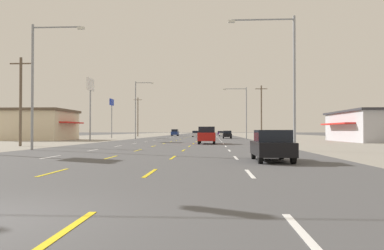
# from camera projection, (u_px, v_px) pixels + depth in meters

# --- Properties ---
(ground_plane) EXTENTS (572.00, 572.00, 0.00)m
(ground_plane) POSITION_uv_depth(u_px,v_px,m) (192.00, 138.00, 71.89)
(ground_plane) COLOR #4C4C4F
(lot_apron_left) EXTENTS (28.00, 440.00, 0.01)m
(lot_apron_left) POSITION_uv_depth(u_px,v_px,m) (69.00, 138.00, 73.25)
(lot_apron_left) COLOR gray
(lot_apron_left) RESTS_ON ground
(lot_apron_right) EXTENTS (28.00, 440.00, 0.01)m
(lot_apron_right) POSITION_uv_depth(u_px,v_px,m) (320.00, 139.00, 70.53)
(lot_apron_right) COLOR gray
(lot_apron_right) RESTS_ON ground
(lane_markings) EXTENTS (10.64, 227.60, 0.01)m
(lane_markings) POSITION_uv_depth(u_px,v_px,m) (199.00, 136.00, 110.33)
(lane_markings) COLOR white
(lane_markings) RESTS_ON ground
(signal_span_wire) EXTENTS (26.77, 0.52, 9.12)m
(signal_span_wire) POSITION_uv_depth(u_px,v_px,m) (101.00, 27.00, 12.89)
(signal_span_wire) COLOR brown
(signal_span_wire) RESTS_ON ground
(hatchback_far_right_nearest) EXTENTS (1.72, 3.90, 1.54)m
(hatchback_far_right_nearest) POSITION_uv_depth(u_px,v_px,m) (272.00, 145.00, 17.92)
(hatchback_far_right_nearest) COLOR black
(hatchback_far_right_nearest) RESTS_ON ground
(suv_inner_right_near) EXTENTS (1.98, 4.90, 1.98)m
(suv_inner_right_near) POSITION_uv_depth(u_px,v_px,m) (207.00, 135.00, 42.18)
(suv_inner_right_near) COLOR red
(suv_inner_right_near) RESTS_ON ground
(hatchback_far_right_mid) EXTENTS (1.72, 3.90, 1.54)m
(hatchback_far_right_mid) POSITION_uv_depth(u_px,v_px,m) (227.00, 135.00, 72.01)
(hatchback_far_right_mid) COLOR black
(hatchback_far_right_mid) RESTS_ON ground
(hatchback_center_turn_midfar) EXTENTS (1.72, 3.90, 1.54)m
(hatchback_center_turn_midfar) POSITION_uv_depth(u_px,v_px,m) (196.00, 134.00, 89.75)
(hatchback_center_turn_midfar) COLOR silver
(hatchback_center_turn_midfar) RESTS_ON ground
(sedan_far_right_far) EXTENTS (1.80, 4.50, 1.46)m
(sedan_far_right_far) POSITION_uv_depth(u_px,v_px,m) (223.00, 134.00, 101.41)
(sedan_far_right_far) COLOR white
(sedan_far_right_far) RESTS_ON ground
(suv_far_left_farther) EXTENTS (1.98, 4.90, 1.98)m
(suv_far_left_farther) POSITION_uv_depth(u_px,v_px,m) (175.00, 132.00, 108.38)
(suv_far_left_farther) COLOR navy
(suv_far_left_farther) RESTS_ON ground
(sedan_inner_right_farthest) EXTENTS (1.80, 4.50, 1.46)m
(sedan_inner_right_farthest) POSITION_uv_depth(u_px,v_px,m) (211.00, 133.00, 125.17)
(sedan_inner_right_farthest) COLOR navy
(sedan_inner_right_farthest) RESTS_ON ground
(sedan_far_right_distant_a) EXTENTS (1.80, 4.50, 1.46)m
(sedan_far_right_distant_a) POSITION_uv_depth(u_px,v_px,m) (220.00, 133.00, 133.04)
(sedan_far_right_distant_a) COLOR #4C196B
(sedan_far_right_distant_a) RESTS_ON ground
(storefront_left_row_1) EXTENTS (12.45, 10.76, 5.01)m
(storefront_left_row_1) POSITION_uv_depth(u_px,v_px,m) (36.00, 125.00, 60.00)
(storefront_left_row_1) COLOR beige
(storefront_left_row_1) RESTS_ON ground
(pole_sign_left_row_1) EXTENTS (0.24, 2.80, 9.30)m
(pole_sign_left_row_1) POSITION_uv_depth(u_px,v_px,m) (90.00, 92.00, 54.13)
(pole_sign_left_row_1) COLOR gray
(pole_sign_left_row_1) RESTS_ON ground
(pole_sign_left_row_2) EXTENTS (0.24, 2.57, 8.25)m
(pole_sign_left_row_2) POSITION_uv_depth(u_px,v_px,m) (112.00, 108.00, 77.06)
(pole_sign_left_row_2) COLOR gray
(pole_sign_left_row_2) RESTS_ON ground
(streetlight_left_row_0) EXTENTS (4.23, 0.26, 9.88)m
(streetlight_left_row_0) POSITION_uv_depth(u_px,v_px,m) (38.00, 77.00, 28.62)
(streetlight_left_row_0) COLOR gray
(streetlight_left_row_0) RESTS_ON ground
(streetlight_right_row_0) EXTENTS (5.08, 0.26, 10.21)m
(streetlight_right_row_0) POSITION_uv_depth(u_px,v_px,m) (287.00, 71.00, 27.56)
(streetlight_right_row_0) COLOR gray
(streetlight_right_row_0) RESTS_ON ground
(streetlight_left_row_1) EXTENTS (3.51, 0.26, 10.62)m
(streetlight_left_row_1) POSITION_uv_depth(u_px,v_px,m) (137.00, 106.00, 67.19)
(streetlight_left_row_1) COLOR gray
(streetlight_left_row_1) RESTS_ON ground
(streetlight_right_row_1) EXTENTS (4.30, 0.26, 9.39)m
(streetlight_right_row_1) POSITION_uv_depth(u_px,v_px,m) (244.00, 109.00, 66.11)
(streetlight_right_row_1) COLOR gray
(streetlight_right_row_1) RESTS_ON ground
(utility_pole_left_row_0) EXTENTS (2.20, 0.26, 8.71)m
(utility_pole_left_row_0) POSITION_uv_depth(u_px,v_px,m) (21.00, 100.00, 35.79)
(utility_pole_left_row_0) COLOR brown
(utility_pole_left_row_0) RESTS_ON ground
(utility_pole_right_row_1) EXTENTS (2.20, 0.26, 9.80)m
(utility_pole_right_row_1) POSITION_uv_depth(u_px,v_px,m) (261.00, 111.00, 66.69)
(utility_pole_right_row_1) COLOR brown
(utility_pole_right_row_1) RESTS_ON ground
(utility_pole_left_row_2) EXTENTS (2.20, 0.26, 10.38)m
(utility_pole_left_row_2) POSITION_uv_depth(u_px,v_px,m) (138.00, 116.00, 96.92)
(utility_pole_left_row_2) COLOR brown
(utility_pole_left_row_2) RESTS_ON ground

